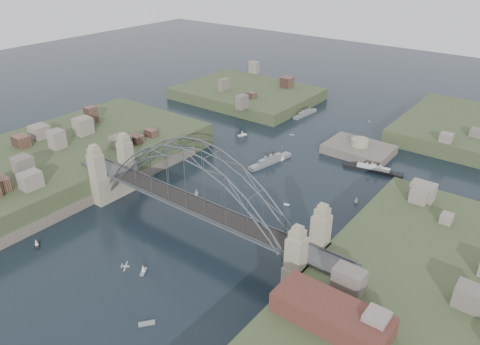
% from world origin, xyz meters
% --- Properties ---
extents(ground, '(500.00, 500.00, 0.00)m').
position_xyz_m(ground, '(0.00, 0.00, 0.00)').
color(ground, black).
rests_on(ground, ground).
extents(bridge, '(84.00, 13.80, 24.60)m').
position_xyz_m(bridge, '(0.00, 0.00, 12.32)').
color(bridge, '#4D4E50').
rests_on(bridge, ground).
extents(shore_west, '(50.50, 90.00, 12.00)m').
position_xyz_m(shore_west, '(-57.32, 0.00, 1.97)').
color(shore_west, '#3B4829').
rests_on(shore_west, ground).
extents(shore_east, '(50.50, 90.00, 12.00)m').
position_xyz_m(shore_east, '(57.32, 0.00, 1.97)').
color(shore_east, '#3B4829').
rests_on(shore_east, ground).
extents(headland_nw, '(60.00, 45.00, 9.00)m').
position_xyz_m(headland_nw, '(-55.00, 95.00, 0.50)').
color(headland_nw, '#3B4829').
rests_on(headland_nw, ground).
extents(fort_island, '(22.00, 16.00, 9.40)m').
position_xyz_m(fort_island, '(12.00, 70.00, -0.34)').
color(fort_island, '#60554B').
rests_on(fort_island, ground).
extents(wharf_shed, '(20.00, 8.00, 4.00)m').
position_xyz_m(wharf_shed, '(44.00, -14.00, 10.00)').
color(wharf_shed, '#592D26').
rests_on(wharf_shed, shore_east).
extents(naval_cruiser_near, '(5.78, 18.07, 5.38)m').
position_xyz_m(naval_cruiser_near, '(-8.03, 45.00, 0.84)').
color(naval_cruiser_near, gray).
rests_on(naval_cruiser_near, ground).
extents(naval_cruiser_far, '(3.44, 14.59, 4.88)m').
position_xyz_m(naval_cruiser_far, '(-22.17, 92.21, 0.76)').
color(naval_cruiser_far, gray).
rests_on(naval_cruiser_far, ground).
extents(ocean_liner, '(18.87, 5.93, 4.59)m').
position_xyz_m(ocean_liner, '(21.60, 59.88, 0.71)').
color(ocean_liner, black).
rests_on(ocean_liner, ground).
extents(aeroplane, '(2.07, 2.63, 0.45)m').
position_xyz_m(aeroplane, '(3.33, -24.86, 7.14)').
color(aeroplane, '#B8BAC0').
extents(small_boat_a, '(2.06, 2.44, 2.38)m').
position_xyz_m(small_boat_a, '(-13.27, 14.38, 0.86)').
color(small_boat_a, silver).
rests_on(small_boat_a, ground).
extents(small_boat_b, '(1.77, 1.07, 0.45)m').
position_xyz_m(small_boat_b, '(10.76, 25.53, 0.15)').
color(small_boat_b, silver).
rests_on(small_boat_b, ground).
extents(small_boat_c, '(2.20, 2.88, 2.38)m').
position_xyz_m(small_boat_c, '(0.78, -18.42, 0.79)').
color(small_boat_c, silver).
rests_on(small_boat_c, ground).
extents(small_boat_d, '(1.35, 2.19, 2.38)m').
position_xyz_m(small_boat_d, '(25.56, 38.80, 0.93)').
color(small_boat_d, silver).
rests_on(small_boat_d, ground).
extents(small_boat_e, '(2.49, 3.82, 2.38)m').
position_xyz_m(small_boat_e, '(-29.75, 58.20, 0.65)').
color(small_boat_e, silver).
rests_on(small_boat_e, ground).
extents(small_boat_f, '(1.15, 1.89, 2.38)m').
position_xyz_m(small_boat_f, '(-5.94, 49.39, 0.97)').
color(small_boat_f, silver).
rests_on(small_boat_f, ground).
extents(small_boat_g, '(2.82, 3.15, 0.45)m').
position_xyz_m(small_boat_g, '(12.90, -28.43, 0.15)').
color(small_boat_g, silver).
rests_on(small_boat_g, ground).
extents(small_boat_h, '(2.04, 1.04, 0.45)m').
position_xyz_m(small_boat_h, '(-14.87, 69.81, 0.15)').
color(small_boat_h, silver).
rests_on(small_boat_h, ground).
extents(small_boat_i, '(2.38, 0.84, 1.43)m').
position_xyz_m(small_boat_i, '(31.32, 14.31, 0.29)').
color(small_boat_i, silver).
rests_on(small_boat_i, ground).
extents(small_boat_j, '(3.09, 2.48, 2.38)m').
position_xyz_m(small_boat_j, '(-27.07, -27.59, 0.75)').
color(small_boat_j, silver).
rests_on(small_boat_j, ground).
extents(small_boat_k, '(1.61, 1.85, 0.45)m').
position_xyz_m(small_boat_k, '(2.66, 100.91, 0.15)').
color(small_boat_k, silver).
rests_on(small_boat_k, ground).
extents(small_boat_l, '(2.69, 1.46, 2.38)m').
position_xyz_m(small_boat_l, '(-36.54, 24.86, 0.83)').
color(small_boat_l, silver).
rests_on(small_boat_l, ground).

